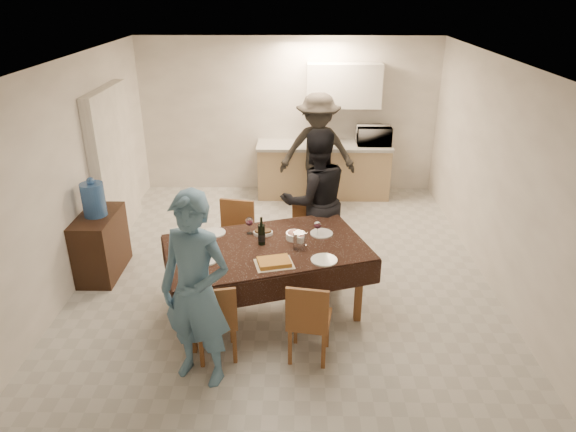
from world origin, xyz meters
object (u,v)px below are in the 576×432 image
object	(u,v)px
console	(101,244)
person_far	(315,200)
savoury_tart	(274,262)
microwave	(374,135)
dining_table	(266,249)
person_near	(196,291)
person_kitchen	(318,151)
wine_bottle	(261,231)
water_jug	(93,200)
water_pitcher	(299,241)

from	to	relation	value
console	person_far	bearing A→B (deg)	5.53
savoury_tart	person_far	bearing A→B (deg)	72.53
console	microwave	size ratio (longest dim) A/B	1.56
console	person_far	xyz separation A→B (m)	(2.66, 0.26, 0.51)
dining_table	savoury_tart	size ratio (longest dim) A/B	6.34
dining_table	microwave	size ratio (longest dim) A/B	4.25
microwave	person_near	bearing A→B (deg)	64.64
dining_table	person_kitchen	xyz separation A→B (m)	(0.65, 3.02, 0.15)
person_far	wine_bottle	bearing A→B (deg)	40.65
water_jug	water_pitcher	distance (m)	2.60
dining_table	water_pitcher	world-z (taller)	water_pitcher
dining_table	person_near	distance (m)	1.19
water_jug	water_pitcher	bearing A→B (deg)	-18.94
wine_bottle	water_pitcher	xyz separation A→B (m)	(0.40, -0.10, -0.06)
water_pitcher	person_far	distance (m)	1.12
water_jug	person_kitchen	distance (m)	3.55
water_jug	person_far	world-z (taller)	person_far
water_jug	microwave	bearing A→B (deg)	35.91
water_jug	person_kitchen	bearing A→B (deg)	38.98
wine_bottle	person_near	size ratio (longest dim) A/B	0.17
wine_bottle	person_near	bearing A→B (deg)	-114.44
water_pitcher	savoury_tart	bearing A→B (deg)	-127.15
wine_bottle	water_pitcher	bearing A→B (deg)	-14.04
water_jug	wine_bottle	world-z (taller)	water_jug
savoury_tart	person_kitchen	size ratio (longest dim) A/B	0.20
person_far	person_kitchen	distance (m)	1.98
dining_table	console	distance (m)	2.28
microwave	person_far	world-z (taller)	person_far
water_jug	person_near	xyz separation A→B (m)	(1.56, -1.84, -0.08)
water_jug	water_pitcher	size ratio (longest dim) A/B	2.16
console	savoury_tart	distance (m)	2.54
wine_bottle	water_pitcher	size ratio (longest dim) A/B	1.66
console	water_jug	distance (m)	0.60
wine_bottle	person_kitchen	distance (m)	3.05
person_near	savoury_tart	bearing A→B (deg)	66.16
dining_table	microwave	distance (m)	3.83
water_pitcher	person_near	world-z (taller)	person_near
microwave	console	bearing A→B (deg)	35.91
savoury_tart	water_pitcher	bearing A→B (deg)	52.85
wine_bottle	person_kitchen	xyz separation A→B (m)	(0.70, 2.97, -0.05)
wine_bottle	person_kitchen	size ratio (longest dim) A/B	0.17
microwave	person_far	size ratio (longest dim) A/B	0.31
dining_table	person_kitchen	world-z (taller)	person_kitchen
water_jug	microwave	xyz separation A→B (m)	(3.70, 2.68, 0.06)
dining_table	water_jug	world-z (taller)	water_jug
wine_bottle	dining_table	bearing A→B (deg)	-45.00
savoury_tart	microwave	xyz separation A→B (m)	(1.49, 3.85, 0.23)
person_far	savoury_tart	bearing A→B (deg)	54.15
person_near	person_far	bearing A→B (deg)	82.65
water_jug	wine_bottle	distance (m)	2.19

